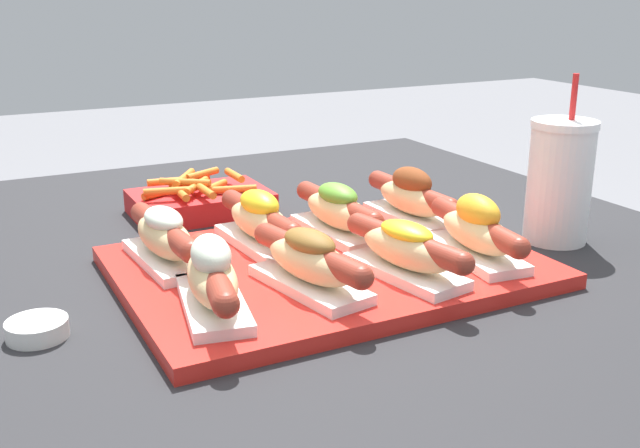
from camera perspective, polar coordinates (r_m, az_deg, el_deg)
name	(u,v)px	position (r m, az deg, el deg)	size (l,w,h in m)	color
serving_tray	(328,267)	(0.91, 0.58, -3.29)	(0.49, 0.36, 0.02)	red
hot_dog_0	(212,277)	(0.77, -8.23, -4.00)	(0.09, 0.19, 0.08)	white
hot_dog_1	(310,261)	(0.81, -0.80, -2.82)	(0.09, 0.19, 0.07)	white
hot_dog_2	(406,249)	(0.85, 6.57, -1.92)	(0.08, 0.20, 0.06)	white
hot_dog_3	(477,230)	(0.92, 11.84, -0.46)	(0.08, 0.20, 0.08)	white
hot_dog_4	(165,237)	(0.90, -11.76, -0.96)	(0.07, 0.20, 0.07)	white
hot_dog_5	(260,220)	(0.94, -4.61, 0.28)	(0.07, 0.20, 0.07)	white
hot_dog_6	(338,210)	(0.98, 1.34, 1.04)	(0.07, 0.20, 0.07)	white
hot_dog_7	(411,197)	(1.05, 6.97, 2.07)	(0.07, 0.20, 0.08)	white
sauce_bowl	(37,328)	(0.80, -20.75, -7.41)	(0.06, 0.06, 0.02)	silver
drink_cup	(559,181)	(1.05, 17.78, 3.12)	(0.09, 0.09, 0.23)	white
fries_basket	(200,201)	(1.15, -9.16, 1.75)	(0.20, 0.15, 0.06)	red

